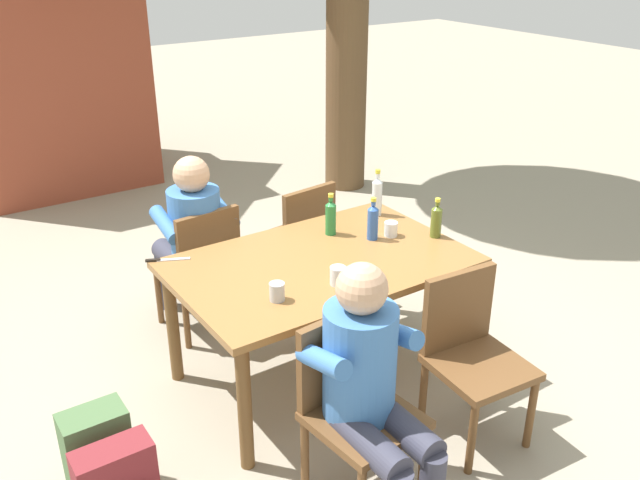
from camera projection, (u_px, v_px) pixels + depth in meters
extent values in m
plane|color=gray|center=(320.00, 373.00, 4.04)|extent=(24.00, 24.00, 0.00)
cube|color=olive|center=(320.00, 263.00, 3.73)|extent=(1.59, 1.02, 0.04)
cylinder|color=brown|center=(245.00, 407.00, 3.21)|extent=(0.07, 0.07, 0.71)
cylinder|color=brown|center=(465.00, 318.00, 3.93)|extent=(0.07, 0.07, 0.71)
cylinder|color=brown|center=(173.00, 325.00, 3.86)|extent=(0.07, 0.07, 0.71)
cylinder|color=brown|center=(373.00, 262.00, 4.58)|extent=(0.07, 0.07, 0.71)
cube|color=brown|center=(196.00, 267.00, 4.35)|extent=(0.47, 0.47, 0.04)
cube|color=brown|center=(209.00, 245.00, 4.11)|extent=(0.42, 0.07, 0.42)
cylinder|color=brown|center=(210.00, 278.00, 4.69)|extent=(0.04, 0.04, 0.41)
cylinder|color=brown|center=(159.00, 295.00, 4.48)|extent=(0.04, 0.04, 0.41)
cylinder|color=brown|center=(239.00, 300.00, 4.42)|extent=(0.04, 0.04, 0.41)
cylinder|color=brown|center=(186.00, 319.00, 4.20)|extent=(0.04, 0.04, 0.41)
cube|color=brown|center=(365.00, 420.00, 3.01)|extent=(0.48, 0.48, 0.04)
cube|color=brown|center=(336.00, 357.00, 3.05)|extent=(0.42, 0.08, 0.42)
cylinder|color=brown|center=(423.00, 464.00, 3.08)|extent=(0.04, 0.04, 0.41)
cylinder|color=brown|center=(305.00, 456.00, 3.12)|extent=(0.04, 0.04, 0.41)
cylinder|color=brown|center=(366.00, 421.00, 3.34)|extent=(0.04, 0.04, 0.41)
cube|color=brown|center=(480.00, 367.00, 3.37)|extent=(0.47, 0.47, 0.04)
cube|color=brown|center=(458.00, 309.00, 3.43)|extent=(0.42, 0.07, 0.42)
cylinder|color=brown|center=(472.00, 439.00, 3.23)|extent=(0.04, 0.04, 0.41)
cylinder|color=brown|center=(531.00, 413.00, 3.40)|extent=(0.04, 0.04, 0.41)
cylinder|color=brown|center=(423.00, 395.00, 3.53)|extent=(0.04, 0.04, 0.41)
cylinder|color=brown|center=(480.00, 373.00, 3.70)|extent=(0.04, 0.04, 0.41)
cube|color=brown|center=(291.00, 241.00, 4.71)|extent=(0.49, 0.49, 0.04)
cube|color=brown|center=(310.00, 219.00, 4.48)|extent=(0.42, 0.09, 0.42)
cylinder|color=brown|center=(296.00, 253.00, 5.05)|extent=(0.04, 0.04, 0.41)
cylinder|color=brown|center=(254.00, 268.00, 4.83)|extent=(0.04, 0.04, 0.41)
cylinder|color=brown|center=(330.00, 271.00, 4.79)|extent=(0.04, 0.04, 0.41)
cylinder|color=brown|center=(287.00, 288.00, 4.56)|extent=(0.04, 0.04, 0.41)
cylinder|color=#3D70B2|center=(196.00, 230.00, 4.20)|extent=(0.32, 0.32, 0.52)
sphere|color=tan|center=(191.00, 174.00, 4.05)|extent=(0.22, 0.22, 0.22)
cylinder|color=#383847|center=(199.00, 252.00, 4.50)|extent=(0.14, 0.40, 0.14)
cylinder|color=#383847|center=(189.00, 271.00, 4.75)|extent=(0.11, 0.11, 0.45)
cylinder|color=#3D70B2|center=(223.00, 211.00, 4.26)|extent=(0.09, 0.31, 0.16)
cylinder|color=#383847|center=(173.00, 259.00, 4.41)|extent=(0.14, 0.40, 0.14)
cylinder|color=#383847|center=(165.00, 278.00, 4.66)|extent=(0.11, 0.11, 0.45)
cylinder|color=#3D70B2|center=(166.00, 225.00, 4.07)|extent=(0.09, 0.31, 0.16)
cylinder|color=#3D70B2|center=(360.00, 362.00, 2.93)|extent=(0.32, 0.32, 0.52)
sphere|color=tan|center=(362.00, 289.00, 2.78)|extent=(0.22, 0.22, 0.22)
cylinder|color=#383847|center=(370.00, 444.00, 2.84)|extent=(0.14, 0.40, 0.14)
cylinder|color=#3D70B2|center=(323.00, 361.00, 2.80)|extent=(0.09, 0.31, 0.16)
cylinder|color=#383847|center=(403.00, 428.00, 2.93)|extent=(0.14, 0.40, 0.14)
cylinder|color=#3D70B2|center=(395.00, 333.00, 2.99)|extent=(0.09, 0.31, 0.16)
cylinder|color=#566623|center=(436.00, 223.00, 3.97)|extent=(0.06, 0.06, 0.17)
cone|color=#566623|center=(437.00, 207.00, 3.93)|extent=(0.06, 0.06, 0.02)
cylinder|color=#566623|center=(438.00, 203.00, 3.92)|extent=(0.03, 0.03, 0.02)
cylinder|color=yellow|center=(438.00, 200.00, 3.91)|extent=(0.03, 0.03, 0.02)
cylinder|color=#2D56A3|center=(373.00, 224.00, 3.94)|extent=(0.06, 0.06, 0.18)
cone|color=#2D56A3|center=(373.00, 207.00, 3.89)|extent=(0.06, 0.06, 0.03)
cylinder|color=#2D56A3|center=(373.00, 203.00, 3.88)|extent=(0.03, 0.03, 0.03)
cylinder|color=yellow|center=(374.00, 199.00, 3.87)|extent=(0.03, 0.03, 0.02)
cylinder|color=white|center=(377.00, 199.00, 4.26)|extent=(0.06, 0.06, 0.22)
cone|color=white|center=(378.00, 180.00, 4.21)|extent=(0.06, 0.06, 0.03)
cylinder|color=white|center=(378.00, 176.00, 4.20)|extent=(0.03, 0.03, 0.03)
cylinder|color=yellow|center=(378.00, 171.00, 4.19)|extent=(0.03, 0.03, 0.02)
cylinder|color=#287A38|center=(331.00, 220.00, 4.00)|extent=(0.06, 0.06, 0.18)
cone|color=#287A38|center=(331.00, 203.00, 3.96)|extent=(0.06, 0.06, 0.03)
cylinder|color=#287A38|center=(331.00, 199.00, 3.95)|extent=(0.03, 0.03, 0.03)
cylinder|color=yellow|center=(331.00, 195.00, 3.94)|extent=(0.03, 0.03, 0.02)
cylinder|color=silver|center=(338.00, 276.00, 3.45)|extent=(0.08, 0.08, 0.10)
cylinder|color=#B2B7BC|center=(277.00, 292.00, 3.31)|extent=(0.08, 0.08, 0.09)
cylinder|color=white|center=(391.00, 229.00, 4.00)|extent=(0.08, 0.08, 0.09)
cube|color=silver|center=(173.00, 259.00, 3.72)|extent=(0.17, 0.10, 0.01)
cube|color=black|center=(153.00, 260.00, 3.71)|extent=(0.08, 0.05, 0.01)
cube|color=#47663D|center=(98.00, 454.00, 3.10)|extent=(0.29, 0.18, 0.46)
cylinder|color=brown|center=(347.00, 30.00, 6.33)|extent=(0.39, 0.39, 3.04)
cube|color=brown|center=(45.00, 69.00, 6.75)|extent=(1.61, 1.62, 2.24)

